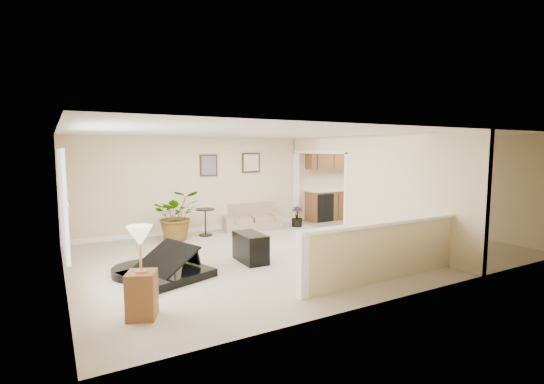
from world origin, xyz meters
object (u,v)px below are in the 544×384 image
piano_bench (250,247)px  palm_plant (177,216)px  piano (162,247)px  accent_table (205,218)px  loveseat (250,216)px  small_plant (297,218)px  lamp_stand (141,279)px

piano_bench → palm_plant: bearing=105.8°
piano → accent_table: size_ratio=2.60×
piano_bench → loveseat: loveseat is taller
piano → palm_plant: size_ratio=1.46×
loveseat → palm_plant: (-2.16, -0.42, 0.26)m
small_plant → lamp_stand: bearing=-140.9°
loveseat → accent_table: bearing=-156.9°
lamp_stand → small_plant: bearing=39.1°
loveseat → small_plant: bearing=-6.5°
piano → small_plant: bearing=11.6°
piano → palm_plant: 2.78m
accent_table → small_plant: 2.68m
loveseat → lamp_stand: 5.94m
small_plant → piano: bearing=-149.7°
palm_plant → small_plant: bearing=-0.0°
piano → palm_plant: bearing=50.2°
palm_plant → lamp_stand: 4.45m
piano → lamp_stand: piano is taller
piano → palm_plant: piano is taller
lamp_stand → loveseat: bearing=50.1°
small_plant → lamp_stand: (-5.08, -4.13, 0.27)m
accent_table → small_plant: accent_table is taller
loveseat → small_plant: 1.34m
piano → accent_table: bearing=38.5°
piano → loveseat: (3.16, 3.01, -0.18)m
piano → lamp_stand: 1.68m
piano_bench → lamp_stand: size_ratio=0.69×
piano → loveseat: bearing=24.9°
piano → small_plant: (4.43, 2.59, -0.27)m
piano_bench → palm_plant: size_ratio=0.68×
piano_bench → small_plant: small_plant is taller
small_plant → lamp_stand: 6.55m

